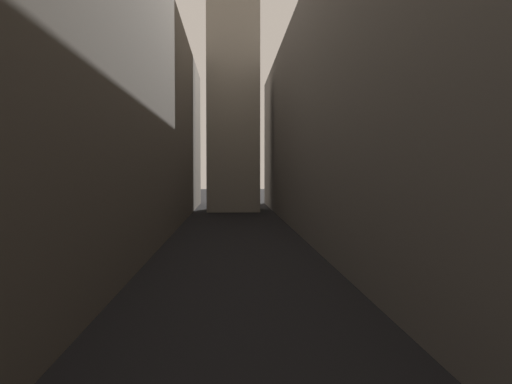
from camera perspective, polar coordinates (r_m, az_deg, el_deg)
ground_plane at (r=36.89m, az=-2.06°, el=-6.35°), size 264.00×264.00×0.00m
building_block_left at (r=40.89m, az=-21.33°, el=9.35°), size 15.55×108.00×21.35m
building_block_right at (r=40.66m, az=14.97°, el=8.74°), size 12.63×108.00×20.34m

